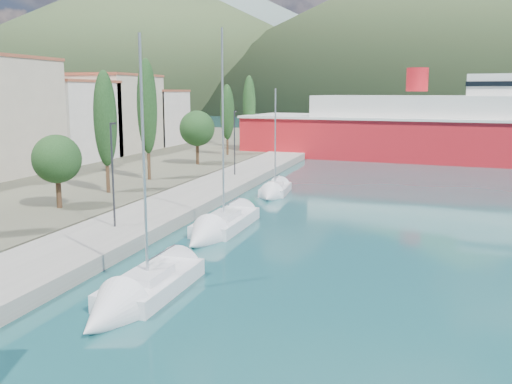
% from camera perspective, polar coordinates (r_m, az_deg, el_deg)
% --- Properties ---
extents(ground, '(1400.00, 1400.00, 0.00)m').
position_cam_1_polar(ground, '(134.26, 12.83, 6.00)').
color(ground, '#1B5154').
extents(quay, '(5.00, 88.00, 0.80)m').
position_cam_1_polar(quay, '(44.02, -6.90, -0.83)').
color(quay, gray).
rests_on(quay, ground).
extents(town_buildings, '(9.20, 69.20, 11.30)m').
position_cam_1_polar(town_buildings, '(64.66, -22.24, 6.53)').
color(town_buildings, beige).
rests_on(town_buildings, land_strip).
extents(tree_row, '(3.89, 63.02, 10.89)m').
position_cam_1_polar(tree_row, '(53.23, -10.44, 6.68)').
color(tree_row, '#47301E').
rests_on(tree_row, land_strip).
extents(lamp_posts, '(0.15, 45.88, 6.06)m').
position_cam_1_polar(lamp_posts, '(33.79, -14.31, 2.00)').
color(lamp_posts, '#2D2D33').
rests_on(lamp_posts, quay).
extents(sailboat_near, '(2.54, 8.27, 11.85)m').
position_cam_1_polar(sailboat_near, '(23.78, -12.56, -10.58)').
color(sailboat_near, silver).
rests_on(sailboat_near, ground).
extents(sailboat_mid, '(2.55, 9.30, 13.34)m').
position_cam_1_polar(sailboat_mid, '(34.55, -4.28, -3.90)').
color(sailboat_mid, silver).
rests_on(sailboat_mid, ground).
extents(sailboat_far, '(2.64, 6.76, 9.73)m').
position_cam_1_polar(sailboat_far, '(47.53, 1.64, -0.12)').
color(sailboat_far, silver).
rests_on(sailboat_far, ground).
extents(ferry, '(63.28, 20.80, 12.34)m').
position_cam_1_polar(ferry, '(77.03, 22.13, 5.61)').
color(ferry, red).
rests_on(ferry, ground).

